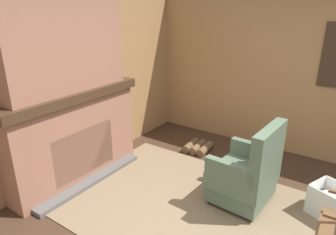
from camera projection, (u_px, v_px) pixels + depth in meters
wood_panel_wall_left at (58, 87)px, 3.71m from camera, size 0.06×5.30×2.41m
wood_panel_wall_back at (305, 76)px, 4.28m from camera, size 5.30×0.09×2.41m
fireplace_hearth at (75, 137)px, 3.81m from camera, size 0.57×1.90×1.19m
chimney_breast at (63, 40)px, 3.40m from camera, size 0.32×1.59×1.20m
area_rug at (201, 211)px, 3.34m from camera, size 3.22×2.07×0.01m
armchair at (247, 175)px, 3.38m from camera, size 0.67×0.74×0.99m
firewood_stack at (198, 147)px, 4.74m from camera, size 0.39×0.41×0.12m
laundry_basket at (334, 203)px, 3.19m from camera, size 0.55×0.50×0.35m
oil_lamp_vase at (47, 87)px, 3.39m from camera, size 0.10×0.10×0.27m
storage_case at (95, 77)px, 3.95m from camera, size 0.17×0.23×0.15m
decorative_plate_on_mantel at (63, 80)px, 3.56m from camera, size 0.07×0.27×0.26m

